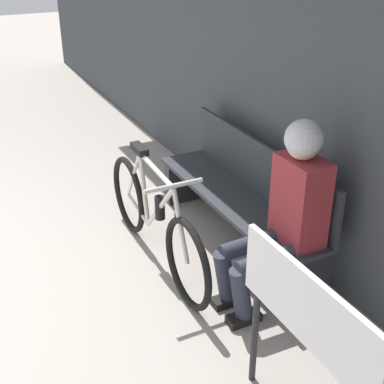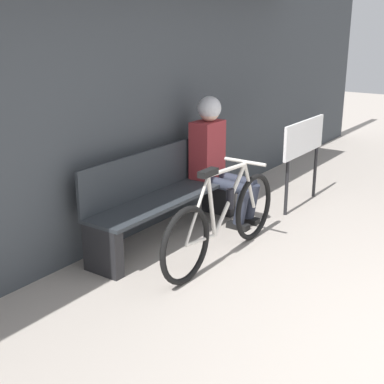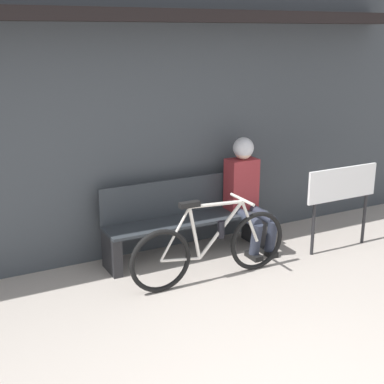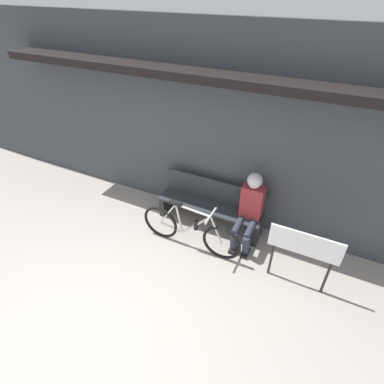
{
  "view_description": "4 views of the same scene",
  "coord_description": "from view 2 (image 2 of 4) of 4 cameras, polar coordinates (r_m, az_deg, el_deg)",
  "views": [
    {
      "loc": [
        3.57,
        0.7,
        2.26
      ],
      "look_at": [
        0.65,
        2.15,
        0.6
      ],
      "focal_mm": 50.0,
      "sensor_mm": 36.0,
      "label": 1
    },
    {
      "loc": [
        -3.09,
        -0.25,
        1.95
      ],
      "look_at": [
        0.3,
        2.12,
        0.61
      ],
      "focal_mm": 50.0,
      "sensor_mm": 36.0,
      "label": 2
    },
    {
      "loc": [
        -1.91,
        -2.23,
        2.34
      ],
      "look_at": [
        0.4,
        2.16,
        0.85
      ],
      "focal_mm": 50.0,
      "sensor_mm": 36.0,
      "label": 3
    },
    {
      "loc": [
        2.05,
        -1.17,
        3.57
      ],
      "look_at": [
        0.37,
        2.24,
        0.86
      ],
      "focal_mm": 28.0,
      "sensor_mm": 36.0,
      "label": 4
    }
  ],
  "objects": [
    {
      "name": "storefront_wall",
      "position": [
        4.46,
        -11.29,
        13.92
      ],
      "size": [
        12.0,
        0.56,
        3.2
      ],
      "color": "#3D4247",
      "rests_on": "ground_plane"
    },
    {
      "name": "park_bench_near",
      "position": [
        4.89,
        -3.08,
        -0.62
      ],
      "size": [
        1.82,
        0.42,
        0.83
      ],
      "color": "#2D3338",
      "rests_on": "ground_plane"
    },
    {
      "name": "bicycle",
      "position": [
        4.49,
        3.34,
        -3.03
      ],
      "size": [
        1.69,
        0.4,
        0.84
      ],
      "color": "black",
      "rests_on": "ground_plane"
    },
    {
      "name": "person_seated",
      "position": [
        5.29,
        2.55,
        4.29
      ],
      "size": [
        0.34,
        0.66,
        1.25
      ],
      "color": "#2D3342",
      "rests_on": "ground_plane"
    },
    {
      "name": "signboard",
      "position": [
        5.82,
        11.85,
        5.15
      ],
      "size": [
        0.93,
        0.04,
        0.94
      ],
      "color": "#232326",
      "rests_on": "ground_plane"
    }
  ]
}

